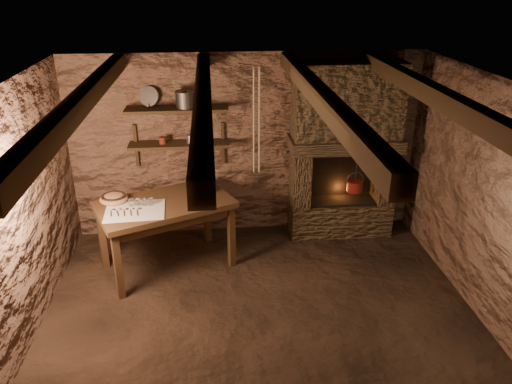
{
  "coord_description": "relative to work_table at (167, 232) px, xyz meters",
  "views": [
    {
      "loc": [
        -0.44,
        -4.17,
        3.3
      ],
      "look_at": [
        0.03,
        0.9,
        1.03
      ],
      "focal_mm": 35.0,
      "sensor_mm": 36.0,
      "label": 1
    }
  ],
  "objects": [
    {
      "name": "iron_stockpot",
      "position": [
        0.28,
        0.75,
        1.4
      ],
      "size": [
        0.29,
        0.29,
        0.18
      ],
      "primitive_type": "cylinder",
      "rotation": [
        0.0,
        0.0,
        0.22
      ],
      "color": "#32302C",
      "rests_on": "shelf_upper"
    },
    {
      "name": "rusty_tin",
      "position": [
        -0.04,
        0.75,
        0.9
      ],
      "size": [
        0.1,
        0.1,
        0.08
      ],
      "primitive_type": "cylinder",
      "rotation": [
        0.0,
        0.0,
        0.21
      ],
      "color": "#541B10",
      "rests_on": "shelf_lower"
    },
    {
      "name": "back_wall",
      "position": [
        1.01,
        0.91,
        0.74
      ],
      "size": [
        4.5,
        0.04,
        2.4
      ],
      "primitive_type": "cube",
      "color": "#503425",
      "rests_on": "floor"
    },
    {
      "name": "beam_mid_right",
      "position": [
        1.51,
        -1.09,
        1.85
      ],
      "size": [
        0.14,
        3.95,
        0.16
      ],
      "primitive_type": "cube",
      "color": "black",
      "rests_on": "ceiling"
    },
    {
      "name": "stoneware_jug",
      "position": [
        0.49,
        0.22,
        0.61
      ],
      "size": [
        0.16,
        0.15,
        0.49
      ],
      "rotation": [
        0.0,
        0.0,
        -0.12
      ],
      "color": "olive",
      "rests_on": "work_table"
    },
    {
      "name": "linen_cloth",
      "position": [
        -0.3,
        -0.21,
        0.4
      ],
      "size": [
        0.67,
        0.56,
        0.01
      ],
      "primitive_type": "cube",
      "rotation": [
        0.0,
        0.0,
        0.06
      ],
      "color": "silver",
      "rests_on": "work_table"
    },
    {
      "name": "wooden_bowl",
      "position": [
        -0.57,
        0.06,
        0.44
      ],
      "size": [
        0.37,
        0.37,
        0.12
      ],
      "primitive_type": "ellipsoid",
      "rotation": [
        0.0,
        0.0,
        -0.15
      ],
      "color": "#8D5D3D",
      "rests_on": "work_table"
    },
    {
      "name": "shelf_lower",
      "position": [
        0.16,
        0.75,
        0.84
      ],
      "size": [
        1.25,
        0.3,
        0.04
      ],
      "primitive_type": "cube",
      "color": "black",
      "rests_on": "back_wall"
    },
    {
      "name": "beam_mid_left",
      "position": [
        0.51,
        -1.09,
        1.85
      ],
      "size": [
        0.14,
        3.95,
        0.16
      ],
      "primitive_type": "cube",
      "color": "black",
      "rests_on": "ceiling"
    },
    {
      "name": "front_wall",
      "position": [
        1.01,
        -3.09,
        0.74
      ],
      "size": [
        4.5,
        0.04,
        2.4
      ],
      "primitive_type": "cube",
      "color": "#503425",
      "rests_on": "floor"
    },
    {
      "name": "hanging_ropes",
      "position": [
        1.06,
        -0.04,
        1.34
      ],
      "size": [
        0.08,
        0.08,
        1.2
      ],
      "primitive_type": null,
      "color": "tan",
      "rests_on": "ceiling"
    },
    {
      "name": "pewter_cutlery_row",
      "position": [
        -0.3,
        -0.23,
        0.41
      ],
      "size": [
        0.55,
        0.24,
        0.01
      ],
      "primitive_type": null,
      "rotation": [
        0.0,
        0.0,
        0.06
      ],
      "color": "gray",
      "rests_on": "linen_cloth"
    },
    {
      "name": "ceiling",
      "position": [
        1.01,
        -1.09,
        1.94
      ],
      "size": [
        4.5,
        4.0,
        0.04
      ],
      "primitive_type": "cube",
      "color": "black",
      "rests_on": "back_wall"
    },
    {
      "name": "right_wall",
      "position": [
        3.26,
        -1.09,
        0.74
      ],
      "size": [
        0.04,
        4.0,
        2.4
      ],
      "primitive_type": "cube",
      "color": "#503425",
      "rests_on": "floor"
    },
    {
      "name": "small_kettle",
      "position": [
        0.31,
        0.75,
        0.91
      ],
      "size": [
        0.17,
        0.15,
        0.16
      ],
      "primitive_type": null,
      "rotation": [
        0.0,
        0.0,
        -0.23
      ],
      "color": "gray",
      "rests_on": "shelf_lower"
    },
    {
      "name": "left_wall",
      "position": [
        -1.24,
        -1.09,
        0.74
      ],
      "size": [
        0.04,
        4.0,
        2.4
      ],
      "primitive_type": "cube",
      "color": "#503425",
      "rests_on": "floor"
    },
    {
      "name": "floor",
      "position": [
        1.01,
        -1.09,
        -0.46
      ],
      "size": [
        4.5,
        4.5,
        0.0
      ],
      "primitive_type": "plane",
      "color": "black",
      "rests_on": "ground"
    },
    {
      "name": "beam_far_left",
      "position": [
        -0.49,
        -1.09,
        1.85
      ],
      "size": [
        0.14,
        3.95,
        0.16
      ],
      "primitive_type": "cube",
      "color": "black",
      "rests_on": "ceiling"
    },
    {
      "name": "beam_far_right",
      "position": [
        2.51,
        -1.09,
        1.85
      ],
      "size": [
        0.14,
        3.95,
        0.16
      ],
      "primitive_type": "cube",
      "color": "black",
      "rests_on": "ceiling"
    },
    {
      "name": "hearth",
      "position": [
        2.26,
        0.67,
        0.76
      ],
      "size": [
        1.43,
        0.51,
        2.3
      ],
      "color": "#36291B",
      "rests_on": "floor"
    },
    {
      "name": "tin_pan",
      "position": [
        -0.17,
        0.85,
        1.43
      ],
      "size": [
        0.27,
        0.18,
        0.24
      ],
      "primitive_type": "cylinder",
      "rotation": [
        1.26,
        0.0,
        -0.34
      ],
      "color": "gray",
      "rests_on": "shelf_upper"
    },
    {
      "name": "work_table",
      "position": [
        0.0,
        0.0,
        0.0
      ],
      "size": [
        1.73,
        1.39,
        0.86
      ],
      "rotation": [
        0.0,
        0.0,
        0.41
      ],
      "color": "#342112",
      "rests_on": "floor"
    },
    {
      "name": "drinking_glasses",
      "position": [
        -0.28,
        -0.08,
        0.45
      ],
      "size": [
        0.21,
        0.06,
        0.08
      ],
      "primitive_type": null,
      "color": "white",
      "rests_on": "linen_cloth"
    },
    {
      "name": "red_pot",
      "position": [
        2.43,
        0.63,
        0.24
      ],
      "size": [
        0.27,
        0.27,
        0.54
      ],
      "rotation": [
        0.0,
        0.0,
        0.38
      ],
      "color": "maroon",
      "rests_on": "hearth"
    },
    {
      "name": "shelf_upper",
      "position": [
        0.16,
        0.75,
        1.29
      ],
      "size": [
        1.25,
        0.3,
        0.04
      ],
      "primitive_type": "cube",
      "color": "black",
      "rests_on": "back_wall"
    }
  ]
}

